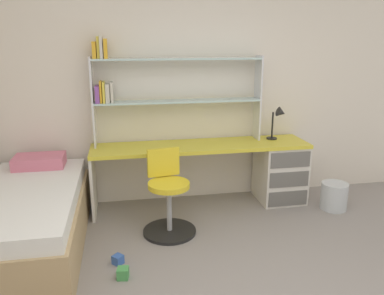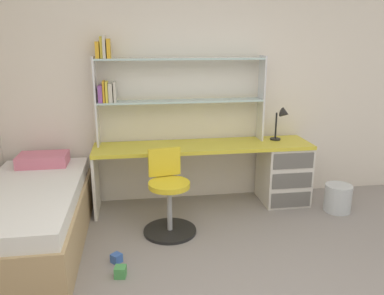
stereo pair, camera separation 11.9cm
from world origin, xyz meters
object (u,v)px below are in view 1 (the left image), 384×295
desk_lamp (279,118)px  toy_block_blue_1 (118,260)px  waste_bin (334,196)px  bookshelf_hutch (157,83)px  desk (257,167)px  toy_block_green_4 (123,273)px  swivel_chair (168,201)px  bed_platform (29,220)px

desk_lamp → toy_block_blue_1: size_ratio=4.92×
waste_bin → toy_block_blue_1: (-2.38, -0.69, -0.11)m
desk_lamp → toy_block_blue_1: desk_lamp is taller
bookshelf_hutch → waste_bin: (1.90, -0.52, -1.23)m
desk → toy_block_green_4: bearing=-140.8°
desk → desk_lamp: 0.62m
bookshelf_hutch → desk_lamp: bookshelf_hutch is taller
bookshelf_hutch → swivel_chair: (0.01, -0.71, -1.06)m
desk → desk_lamp: (0.26, 0.05, 0.56)m
bed_platform → toy_block_green_4: size_ratio=20.91×
bookshelf_hutch → swivel_chair: 1.27m
bookshelf_hutch → bed_platform: bookshelf_hutch is taller
bed_platform → waste_bin: (3.15, 0.28, -0.13)m
bookshelf_hutch → toy_block_green_4: 2.00m
bookshelf_hutch → desk_lamp: 1.43m
toy_block_green_4 → toy_block_blue_1: bearing=100.3°
desk → swivel_chair: bearing=-153.1°
desk_lamp → toy_block_green_4: size_ratio=4.29×
bed_platform → desk_lamp: bearing=15.0°
toy_block_blue_1 → waste_bin: bearing=16.1°
bookshelf_hutch → toy_block_blue_1: 1.87m
toy_block_green_4 → desk_lamp: bearing=36.1°
bookshelf_hutch → toy_block_green_4: bearing=-107.4°
desk_lamp → bed_platform: bearing=-165.0°
waste_bin → bed_platform: bearing=-174.9°
toy_block_blue_1 → toy_block_green_4: toy_block_green_4 is taller
waste_bin → bookshelf_hutch: bearing=164.8°
bed_platform → toy_block_blue_1: bearing=-27.9°
desk_lamp → swivel_chair: bearing=-155.9°
desk → toy_block_green_4: (-1.56, -1.27, -0.37)m
swivel_chair → toy_block_blue_1: 0.76m
swivel_chair → waste_bin: 1.91m
desk → desk_lamp: desk_lamp is taller
desk → bookshelf_hutch: 1.48m
toy_block_blue_1 → toy_block_green_4: size_ratio=0.87×
bookshelf_hutch → bed_platform: bearing=-147.4°
desk → bookshelf_hutch: (-1.11, 0.15, 0.97)m
waste_bin → swivel_chair: bearing=-174.2°
bed_platform → waste_bin: size_ratio=6.18×
waste_bin → desk: bearing=155.1°
desk_lamp → toy_block_green_4: 2.43m
desk → swivel_chair: 1.23m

